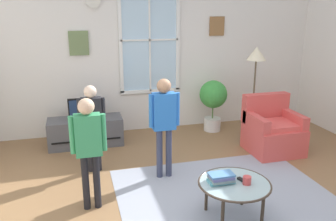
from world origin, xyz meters
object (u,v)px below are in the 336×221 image
(coffee_table, at_px, (234,185))
(book_stack, at_px, (221,178))
(tv_stand, at_px, (86,132))
(person_green_shirt, at_px, (88,142))
(person_blue_shirt, at_px, (164,117))
(cup, at_px, (247,180))
(person_black_shirt, at_px, (92,119))
(television, at_px, (84,108))
(floor_lamp, at_px, (256,63))
(armchair, at_px, (272,131))
(remote_near_books, at_px, (243,180))
(potted_plant_by_window, at_px, (213,99))

(coffee_table, height_order, book_stack, book_stack)
(tv_stand, bearing_deg, person_green_shirt, -90.44)
(person_blue_shirt, bearing_deg, person_green_shirt, -151.47)
(book_stack, distance_m, person_green_shirt, 1.46)
(cup, xyz_separation_m, person_black_shirt, (-1.46, 1.61, 0.29))
(tv_stand, height_order, television, television)
(floor_lamp, bearing_deg, cup, -119.46)
(armchair, bearing_deg, book_stack, -135.48)
(television, distance_m, cup, 3.03)
(cup, height_order, remote_near_books, cup)
(floor_lamp, bearing_deg, coffee_table, -122.24)
(cup, bearing_deg, person_green_shirt, 156.94)
(person_blue_shirt, bearing_deg, book_stack, -72.79)
(cup, relative_size, person_blue_shirt, 0.07)
(remote_near_books, xyz_separation_m, person_blue_shirt, (-0.56, 1.13, 0.40))
(armchair, xyz_separation_m, potted_plant_by_window, (-0.53, 1.15, 0.27))
(person_blue_shirt, xyz_separation_m, person_green_shirt, (-0.97, -0.53, -0.03))
(tv_stand, relative_size, remote_near_books, 8.46)
(armchair, xyz_separation_m, book_stack, (-1.51, -1.49, 0.15))
(coffee_table, relative_size, person_black_shirt, 0.63)
(person_blue_shirt, xyz_separation_m, potted_plant_by_window, (1.32, 1.55, -0.24))
(person_blue_shirt, relative_size, person_black_shirt, 1.10)
(armchair, bearing_deg, cup, -128.59)
(tv_stand, distance_m, person_black_shirt, 1.14)
(tv_stand, distance_m, armchair, 2.99)
(potted_plant_by_window, bearing_deg, television, -176.74)
(television, height_order, person_black_shirt, person_black_shirt)
(television, bearing_deg, remote_near_books, -59.20)
(tv_stand, bearing_deg, person_blue_shirt, -56.12)
(potted_plant_by_window, bearing_deg, person_green_shirt, -137.72)
(person_blue_shirt, height_order, potted_plant_by_window, person_blue_shirt)
(coffee_table, bearing_deg, person_blue_shirt, 112.34)
(book_stack, distance_m, potted_plant_by_window, 2.81)
(person_black_shirt, relative_size, potted_plant_by_window, 1.30)
(armchair, height_order, coffee_table, armchair)
(coffee_table, xyz_separation_m, cup, (0.11, -0.06, 0.07))
(television, distance_m, person_green_shirt, 1.96)
(coffee_table, bearing_deg, person_green_shirt, 157.22)
(television, relative_size, remote_near_books, 3.55)
(tv_stand, distance_m, coffee_table, 2.93)
(book_stack, bearing_deg, coffee_table, -21.03)
(floor_lamp, bearing_deg, television, 172.13)
(armchair, xyz_separation_m, person_blue_shirt, (-1.85, -0.41, 0.51))
(remote_near_books, distance_m, potted_plant_by_window, 2.79)
(cup, xyz_separation_m, floor_lamp, (1.26, 2.22, 0.85))
(book_stack, xyz_separation_m, remote_near_books, (0.23, -0.04, -0.04))
(armchair, distance_m, remote_near_books, 2.00)
(book_stack, distance_m, person_blue_shirt, 1.19)
(television, relative_size, person_black_shirt, 0.41)
(coffee_table, distance_m, floor_lamp, 2.72)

